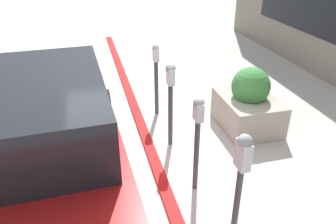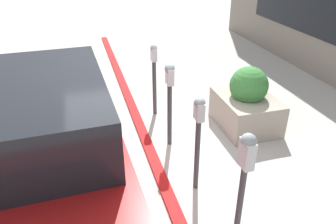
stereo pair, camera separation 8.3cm
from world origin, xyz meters
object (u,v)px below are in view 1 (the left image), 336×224
at_px(parking_meter_second, 198,130).
at_px(parked_car_front, 35,140).
at_px(parking_meter_nearest, 240,178).
at_px(planter_box, 248,104).
at_px(parking_meter_middle, 171,91).
at_px(parking_meter_fourth, 156,72).

height_order(parking_meter_second, parked_car_front, parked_car_front).
height_order(parking_meter_nearest, planter_box, parking_meter_nearest).
bearing_deg(parking_meter_second, parking_meter_middle, 2.45).
bearing_deg(parking_meter_fourth, parking_meter_middle, 178.93).
xyz_separation_m(parking_meter_second, planter_box, (1.28, -1.38, -0.46)).
bearing_deg(parking_meter_nearest, parking_meter_fourth, 0.42).
bearing_deg(parking_meter_middle, parking_meter_fourth, -1.07).
bearing_deg(parked_car_front, parking_meter_second, -102.22).
bearing_deg(parking_meter_nearest, parking_meter_middle, 1.12).
bearing_deg(parked_car_front, parking_meter_middle, -69.98).
xyz_separation_m(parking_meter_second, parking_meter_fourth, (2.15, 0.03, -0.05)).
relative_size(parking_meter_second, parking_meter_middle, 0.97).
height_order(parking_meter_second, planter_box, parking_meter_second).
relative_size(parking_meter_nearest, parking_meter_fourth, 1.14).
height_order(planter_box, parked_car_front, parked_car_front).
bearing_deg(parking_meter_second, planter_box, -47.15).
height_order(parking_meter_fourth, planter_box, parking_meter_fourth).
height_order(parking_meter_middle, planter_box, parking_meter_middle).
bearing_deg(parking_meter_fourth, planter_box, -121.84).
bearing_deg(planter_box, parked_car_front, 105.97).
height_order(parking_meter_nearest, parking_meter_second, parking_meter_nearest).
xyz_separation_m(parking_meter_fourth, parked_car_front, (-1.81, 1.87, 0.01)).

